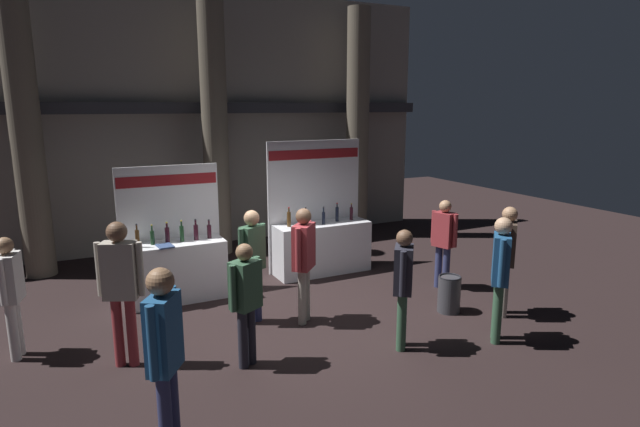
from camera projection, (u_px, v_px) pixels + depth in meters
ground_plane at (293, 318)px, 7.88m from camera, size 24.00×24.00×0.00m
hall_colonnade at (206, 122)px, 11.50m from camera, size 11.07×1.37×5.72m
exhibitor_booth_0 at (176, 265)px, 8.56m from camera, size 1.67×0.70×2.23m
exhibitor_booth_1 at (321, 241)px, 9.97m from camera, size 1.95×0.66×2.54m
trash_bin at (449, 294)px, 8.08m from camera, size 0.35×0.35×0.59m
visitor_0 at (507, 251)px, 7.81m from camera, size 0.48×0.47×1.71m
visitor_1 at (165, 348)px, 4.54m from camera, size 0.38×0.47×1.83m
visitor_2 at (403, 279)px, 6.73m from camera, size 0.41×0.44×1.63m
visitor_3 at (304, 255)px, 7.55m from camera, size 0.46×0.47×1.74m
visitor_4 at (500, 268)px, 6.92m from camera, size 0.45×0.46×1.75m
visitor_5 at (253, 258)px, 7.54m from camera, size 0.48×0.33×1.72m
visitor_6 at (246, 295)px, 6.27m from camera, size 0.45×0.39×1.58m
visitor_7 at (10, 287)px, 6.47m from camera, size 0.33×0.52×1.60m
visitor_8 at (444, 237)px, 9.01m from camera, size 0.33×0.50×1.59m
visitor_9 at (121, 281)px, 6.23m from camera, size 0.53×0.37×1.85m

